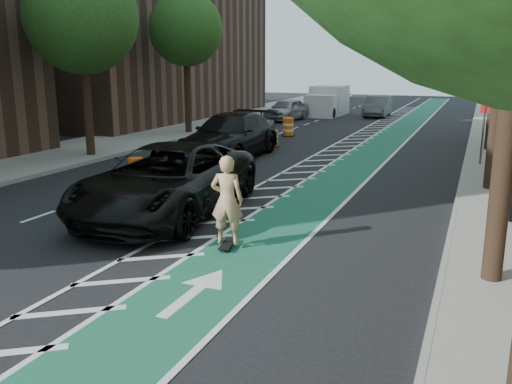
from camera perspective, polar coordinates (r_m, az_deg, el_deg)
The scene contains 21 objects.
ground at distance 13.56m, azimuth -12.16°, elevation -4.01°, with size 120.00×120.00×0.00m, color black.
bike_lane at distance 21.44m, azimuth 10.07°, elevation 2.52°, with size 2.00×90.00×0.01m, color #1B6141.
buffer_strip at distance 21.80m, azimuth 6.22°, elevation 2.83°, with size 1.40×90.00×0.01m, color silver.
sidewalk_left at distance 26.96m, azimuth -16.88°, elevation 4.52°, with size 5.00×90.00×0.15m, color gray.
curb_right at distance 20.96m, azimuth 20.94°, elevation 1.79°, with size 0.12×90.00×0.16m, color gray.
curb_left at distance 25.49m, azimuth -12.59°, elevation 4.30°, with size 0.12×90.00×0.16m, color gray.
tree_r_c at distance 18.68m, azimuth 24.96°, elevation 17.72°, with size 4.20×4.20×7.90m.
tree_l_c at distance 24.18m, azimuth -17.87°, elevation 17.06°, with size 4.20×4.20×7.90m.
tree_r_d at distance 26.65m, azimuth 24.38°, elevation 16.14°, with size 4.20×4.20×7.90m.
tree_l_d at distance 30.76m, azimuth -7.87°, elevation 16.65°, with size 4.20×4.20×7.90m.
sign_post at distance 22.74m, azimuth 22.77°, elevation 5.74°, with size 0.35×0.08×2.47m.
skateboard at distance 12.06m, azimuth -3.01°, elevation -5.47°, with size 0.40×0.86×0.11m.
skateboarder at distance 11.77m, azimuth -3.07°, elevation -0.85°, with size 0.72×0.47×1.97m, color tan.
suv_near at distance 14.70m, azimuth -9.29°, elevation 1.24°, with size 3.09×6.70×1.86m, color black.
suv_far at distance 23.37m, azimuth -2.72°, elevation 5.93°, with size 2.63×6.47×1.88m, color black.
car_silver at distance 38.66m, azimuth 3.22°, elevation 8.66°, with size 1.82×4.52×1.54m, color #95959A.
car_grey at distance 42.43m, azimuth 12.70°, elevation 8.77°, with size 1.61×4.61×1.52m, color #545558.
box_truck at distance 43.03m, azimuth 7.53°, elevation 9.39°, with size 2.53×5.39×2.22m.
barrel_a at distance 18.73m, azimuth -12.51°, elevation 2.12°, with size 0.65×0.65×0.88m.
barrel_b at distance 26.52m, azimuth 1.82°, elevation 5.63°, with size 0.60×0.60×0.81m.
barrel_c at distance 30.41m, azimuth 3.41°, elevation 6.80°, with size 0.75×0.75×1.02m.
Camera 1 is at (7.46, -10.59, 4.00)m, focal length 38.00 mm.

